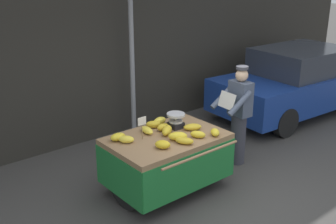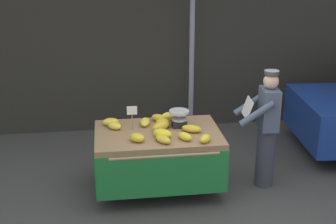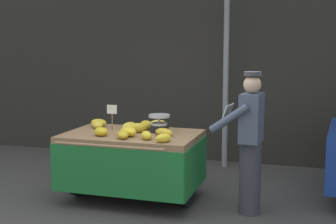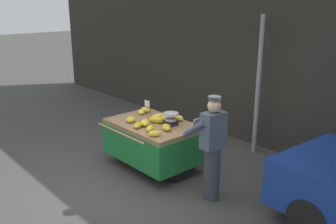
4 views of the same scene
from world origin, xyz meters
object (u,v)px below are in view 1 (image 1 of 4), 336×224
Objects in this scene: banana_bunch_10 at (118,137)px; banana_bunch_12 at (160,121)px; banana_bunch_6 at (192,127)px; parked_car at (296,82)px; price_sign at (142,123)px; banana_bunch_5 at (178,136)px; banana_bunch_2 at (184,141)px; banana_bunch_4 at (147,130)px; banana_bunch_1 at (126,139)px; banana_bunch_3 at (163,127)px; weighing_scale at (176,121)px; banana_bunch_0 at (198,134)px; banana_bunch_8 at (163,144)px; banana_bunch_7 at (167,130)px; vendor_person at (239,115)px; banana_bunch_9 at (154,124)px; banana_cart at (167,151)px; street_pole at (132,67)px; banana_bunch_11 at (215,132)px.

banana_bunch_12 reaches higher than banana_bunch_10.
banana_bunch_6 is 4.07m from parked_car.
price_sign is 1.25× the size of banana_bunch_5.
banana_bunch_4 is at bearing 105.04° from banana_bunch_2.
banana_bunch_1 is 0.15m from banana_bunch_10.
banana_bunch_12 is 4.24m from parked_car.
banana_bunch_3 is 0.73× the size of banana_bunch_6.
weighing_scale is at bearing 120.92° from banana_bunch_6.
banana_bunch_3 is 0.42m from banana_bunch_5.
banana_bunch_0 is 4.27m from parked_car.
banana_bunch_5 is (-0.06, -0.41, 0.00)m from banana_bunch_3.
price_sign is at bearing 94.96° from banana_bunch_8.
banana_bunch_1 is at bearing -168.40° from banana_bunch_4.
price_sign reaches higher than banana_bunch_10.
price_sign reaches higher than banana_bunch_3.
weighing_scale reaches higher than banana_bunch_6.
banana_bunch_12 is at bearing 115.97° from banana_bunch_6.
price_sign is 1.13× the size of banana_bunch_7.
parked_car is at bearing 4.96° from banana_bunch_12.
banana_bunch_10 is at bearing 170.04° from vendor_person.
banana_bunch_6 is at bearing 19.21° from banana_bunch_5.
banana_bunch_7 is 1.29× the size of banana_bunch_9.
banana_cart is 0.42m from banana_bunch_4.
banana_bunch_12 is at bearing 22.96° from banana_bunch_4.
banana_bunch_1 is 0.99× the size of banana_bunch_10.
banana_bunch_2 is at bearing -14.00° from banana_bunch_8.
banana_bunch_2 is 0.95× the size of banana_bunch_4.
banana_cart is at bearing -22.27° from price_sign.
price_sign is 0.08× the size of parked_car.
street_pole is 2.10m from banana_bunch_4.
banana_bunch_3 reaches higher than banana_bunch_6.
parked_car reaches higher than banana_bunch_10.
banana_cart is at bearing -61.95° from banana_bunch_4.
banana_bunch_6 is (0.42, 0.15, -0.01)m from banana_bunch_5.
parked_car is (4.77, 0.66, -0.39)m from price_sign.
banana_bunch_0 is 0.75× the size of banana_bunch_7.
banana_bunch_4 is at bearing 168.93° from vendor_person.
banana_cart is at bearing -152.67° from weighing_scale.
price_sign is (-1.18, -1.92, -0.28)m from street_pole.
banana_bunch_2 is at bearing -74.96° from banana_bunch_4.
banana_bunch_12 is at bearing 27.99° from price_sign.
banana_bunch_2 is (-0.30, -0.53, -0.07)m from weighing_scale.
banana_bunch_8 is at bearing -118.17° from banana_bunch_9.
banana_bunch_4 is 1.34× the size of banana_bunch_11.
banana_bunch_4 is at bearing -173.52° from parked_car.
banana_bunch_6 is 0.93× the size of banana_bunch_7.
banana_bunch_8 is 4.86m from parked_car.
banana_bunch_9 is (0.36, 0.67, 0.00)m from banana_bunch_8.
banana_bunch_8 is 0.70m from banana_bunch_10.
vendor_person reaches higher than price_sign.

